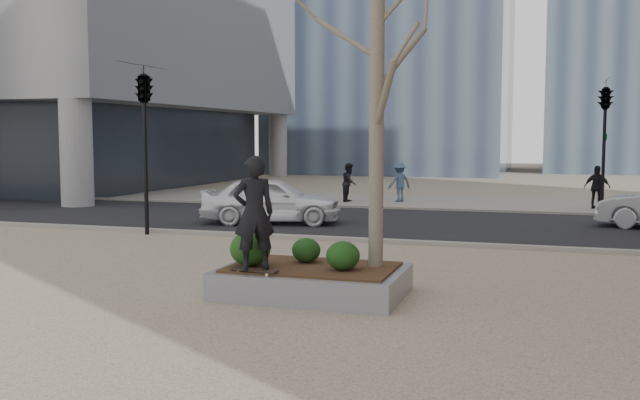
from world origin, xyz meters
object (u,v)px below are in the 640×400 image
(skateboarder, at_px, (254,213))
(police_car, at_px, (271,200))
(planter, at_px, (312,282))
(skateboard, at_px, (254,272))

(skateboarder, xyz_separation_m, police_car, (-3.43, 9.48, -0.70))
(planter, xyz_separation_m, skateboard, (-0.72, -0.76, 0.26))
(police_car, bearing_deg, planter, -168.17)
(skateboarder, bearing_deg, planter, -169.19)
(planter, xyz_separation_m, skateboarder, (-0.72, -0.76, 1.20))
(skateboard, bearing_deg, skateboarder, -173.94)
(planter, height_order, police_car, police_car)
(skateboarder, relative_size, police_car, 0.43)
(skateboarder, bearing_deg, skateboard, 144.22)
(planter, relative_size, skateboarder, 1.66)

